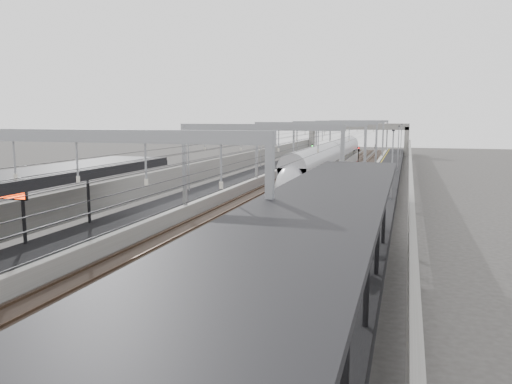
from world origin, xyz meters
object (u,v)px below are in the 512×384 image
Objects in this scene: train at (327,168)px; signal_green at (312,151)px; overbridge at (358,130)px; bench at (355,264)px.

train reaches higher than signal_green.
bench is at bearing -84.59° from overbridge.
train is at bearing -88.41° from overbridge.
train is 26.79× the size of bench.
train is 26.87m from signal_green.
overbridge is 28.51m from signal_green.
bench is at bearing -77.80° from signal_green.
overbridge reaches higher than train.
train is 13.54× the size of signal_green.
overbridge is 12.52× the size of bench.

